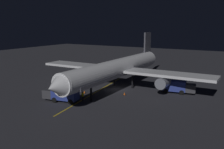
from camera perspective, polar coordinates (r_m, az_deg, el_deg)
ground_plane at (r=51.47m, az=1.13°, el=-3.55°), size 180.00×180.00×0.20m
apron_guide_stripe at (r=49.47m, az=-3.78°, el=-4.07°), size 4.48×28.00×0.01m
airliner at (r=51.07m, az=1.49°, el=1.33°), size 37.80×39.85×11.13m
baggage_truck at (r=44.18m, az=-11.22°, el=-4.43°), size 6.53×3.16×2.49m
catering_truck at (r=50.19m, az=14.68°, el=-2.72°), size 6.29×3.10×2.43m
ground_crew_worker at (r=43.97m, az=-6.66°, el=-4.90°), size 0.40×0.40×1.74m
traffic_cone_near_left at (r=47.54m, az=2.84°, el=-4.39°), size 0.50×0.50×0.55m
traffic_cone_near_right at (r=50.13m, az=-8.85°, el=-3.68°), size 0.50×0.50×0.55m
traffic_cone_under_wing at (r=48.99m, az=-6.28°, el=-3.97°), size 0.50×0.50×0.55m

